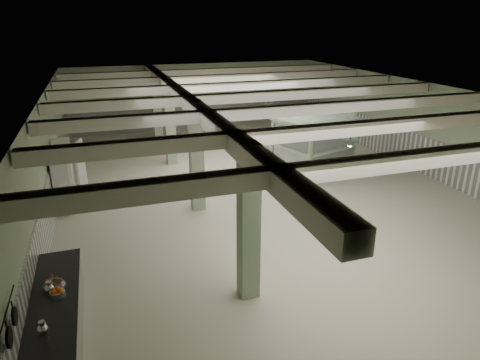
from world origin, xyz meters
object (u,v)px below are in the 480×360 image
object	(u,v)px
prep_counter	(53,347)
guard_booth	(314,134)
filing_cabinet	(347,149)
walkin_cooler	(65,177)

from	to	relation	value
prep_counter	guard_booth	size ratio (longest dim) A/B	1.59
prep_counter	filing_cabinet	bearing A→B (deg)	37.15
prep_counter	guard_booth	world-z (taller)	guard_booth
prep_counter	guard_booth	xyz separation A→B (m)	(9.41, 8.20, 1.12)
guard_booth	prep_counter	bearing A→B (deg)	-156.87
prep_counter	guard_booth	distance (m)	12.53
walkin_cooler	filing_cabinet	bearing A→B (deg)	3.52
prep_counter	walkin_cooler	distance (m)	7.78
prep_counter	filing_cabinet	size ratio (longest dim) A/B	3.85
filing_cabinet	walkin_cooler	bearing A→B (deg)	-153.21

